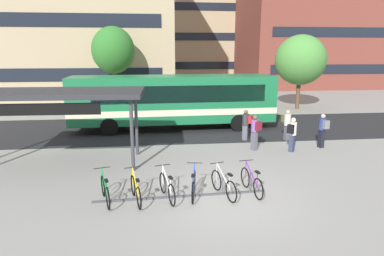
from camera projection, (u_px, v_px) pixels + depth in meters
ground at (226, 198)px, 10.68m from camera, size 200.00×200.00×0.00m
bus_lane_asphalt at (192, 128)px, 20.38m from camera, size 80.00×7.20×0.01m
city_bus at (173, 100)px, 19.85m from camera, size 12.10×2.97×3.20m
bike_rack at (181, 194)px, 10.75m from camera, size 5.60×0.34×0.70m
parked_bicycle_green_0 at (105, 191)px, 10.32m from camera, size 0.65×1.67×0.99m
parked_bicycle_yellow_1 at (136, 190)px, 10.35m from camera, size 0.59×1.69×0.99m
parked_bicycle_white_2 at (167, 188)px, 10.56m from camera, size 0.61×1.68×0.99m
parked_bicycle_blue_3 at (194, 185)px, 10.75m from camera, size 0.52×1.71×0.99m
parked_bicycle_silver_4 at (223, 185)px, 10.79m from camera, size 0.67×1.66×0.99m
parked_bicycle_purple_5 at (252, 182)px, 11.02m from camera, size 0.52×1.71×0.99m
transit_shelter at (55, 96)px, 13.26m from camera, size 7.05×3.08×3.09m
commuter_black_pack_0 at (292, 132)px, 15.43m from camera, size 0.59×0.58×1.63m
commuter_olive_pack_1 at (287, 123)px, 17.47m from camera, size 0.44×0.58×1.63m
commuter_grey_pack_2 at (323, 128)px, 16.08m from camera, size 0.40×0.57×1.67m
commuter_red_pack_3 at (246, 123)px, 17.43m from camera, size 0.60×0.55×1.63m
commuter_maroon_pack_4 at (255, 130)px, 15.63m from camera, size 0.51×0.60×1.71m
street_tree_0 at (113, 50)px, 26.07m from camera, size 3.35×3.35×6.53m
street_tree_1 at (300, 60)px, 26.32m from camera, size 3.98×3.98×5.90m
building_left_wing at (77, 7)px, 32.88m from camera, size 18.70×13.07×17.75m
building_right_wing at (332, 5)px, 43.77m from camera, size 23.39×13.15×21.02m
building_centre_block at (191, 27)px, 53.41m from camera, size 17.85×11.37×16.67m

